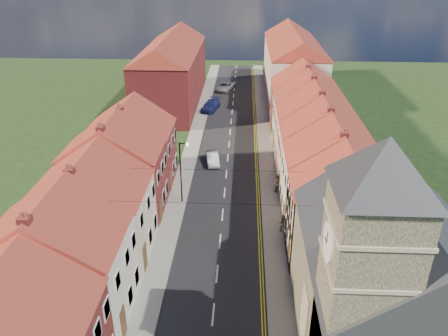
{
  "coord_description": "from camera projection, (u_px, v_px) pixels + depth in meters",
  "views": [
    {
      "loc": [
        1.7,
        -15.05,
        21.11
      ],
      "look_at": [
        0.02,
        20.38,
        3.5
      ],
      "focal_mm": 35.0,
      "sensor_mm": 36.0,
      "label": 1
    }
  ],
  "objects": [
    {
      "name": "pavement_right",
      "position": [
        266.0,
        158.0,
        49.55
      ],
      "size": [
        1.8,
        90.0,
        0.12
      ],
      "primitive_type": "cube",
      "color": "gray",
      "rests_on": "ground"
    },
    {
      "name": "cottage_r_white_near",
      "position": [
        333.0,
        172.0,
        36.73
      ],
      "size": [
        8.3,
        6.0,
        9.0
      ],
      "color": "silver",
      "rests_on": "ground"
    },
    {
      "name": "cottage_r_cream_far",
      "position": [
        303.0,
        96.0,
        56.05
      ],
      "size": [
        8.3,
        6.0,
        9.0
      ],
      "color": "maroon",
      "rests_on": "ground"
    },
    {
      "name": "cottage_r_tudor",
      "position": [
        345.0,
        205.0,
        31.9
      ],
      "size": [
        8.3,
        5.2,
        9.0
      ],
      "color": "beige",
      "rests_on": "ground"
    },
    {
      "name": "cottage_l_brick_mid",
      "position": [
        114.0,
        167.0,
        37.45
      ],
      "size": [
        8.3,
        5.7,
        9.1
      ],
      "color": "maroon",
      "rests_on": "ground"
    },
    {
      "name": "car_distant",
      "position": [
        225.0,
        87.0,
        73.71
      ],
      "size": [
        3.62,
        5.21,
        1.32
      ],
      "primitive_type": "imported",
      "rotation": [
        0.0,
        0.0,
        -0.33
      ],
      "color": "#9A9EA1",
      "rests_on": "ground"
    },
    {
      "name": "block_right_far",
      "position": [
        292.0,
        63.0,
        69.38
      ],
      "size": [
        8.3,
        24.2,
        10.5
      ],
      "color": "beige",
      "rests_on": "ground"
    },
    {
      "name": "pedestrian_right_b",
      "position": [
        277.0,
        183.0,
        42.13
      ],
      "size": [
        0.98,
        0.79,
        1.9
      ],
      "primitive_type": "imported",
      "rotation": [
        0.0,
        0.0,
        3.06
      ],
      "color": "#2A2421",
      "rests_on": "pavement_right"
    },
    {
      "name": "cottage_r_pink",
      "position": [
        315.0,
        126.0,
        46.39
      ],
      "size": [
        8.3,
        6.0,
        9.0
      ],
      "color": "beige",
      "rests_on": "ground"
    },
    {
      "name": "block_left_far",
      "position": [
        172.0,
        69.0,
        65.7
      ],
      "size": [
        8.3,
        24.2,
        10.5
      ],
      "color": "maroon",
      "rests_on": "ground"
    },
    {
      "name": "cottage_r_white_far",
      "position": [
        308.0,
        110.0,
        51.22
      ],
      "size": [
        8.3,
        5.2,
        9.0
      ],
      "color": "beige",
      "rests_on": "ground"
    },
    {
      "name": "church",
      "position": [
        386.0,
        275.0,
        22.89
      ],
      "size": [
        11.25,
        14.25,
        15.2
      ],
      "color": "#373026",
      "rests_on": "ground"
    },
    {
      "name": "road",
      "position": [
        228.0,
        158.0,
        49.76
      ],
      "size": [
        7.0,
        90.0,
        0.02
      ],
      "primitive_type": "cube",
      "color": "black",
      "rests_on": "ground"
    },
    {
      "name": "cottage_l_pink",
      "position": [
        131.0,
        142.0,
        42.71
      ],
      "size": [
        8.3,
        6.3,
        8.8
      ],
      "color": "maroon",
      "rests_on": "ground"
    },
    {
      "name": "cottage_l_white",
      "position": [
        92.0,
        206.0,
        32.06
      ],
      "size": [
        8.3,
        6.9,
        8.8
      ],
      "color": "beige",
      "rests_on": "ground"
    },
    {
      "name": "pavement_left",
      "position": [
        189.0,
        157.0,
        49.92
      ],
      "size": [
        1.8,
        90.0,
        0.12
      ],
      "primitive_type": "cube",
      "color": "gray",
      "rests_on": "ground"
    },
    {
      "name": "pedestrian_right",
      "position": [
        282.0,
        223.0,
        36.28
      ],
      "size": [
        0.76,
        0.61,
        1.52
      ],
      "primitive_type": "imported",
      "rotation": [
        0.0,
        0.0,
        3.1
      ],
      "color": "black",
      "rests_on": "pavement_right"
    },
    {
      "name": "lamppost",
      "position": [
        181.0,
        169.0,
        39.41
      ],
      "size": [
        0.88,
        0.15,
        6.0
      ],
      "color": "black",
      "rests_on": "pavement_left"
    },
    {
      "name": "car_far",
      "position": [
        211.0,
        106.0,
        64.44
      ],
      "size": [
        3.01,
        5.21,
        1.42
      ],
      "primitive_type": "imported",
      "rotation": [
        0.0,
        0.0,
        -0.22
      ],
      "color": "navy",
      "rests_on": "ground"
    },
    {
      "name": "car_mid",
      "position": [
        212.0,
        158.0,
        48.34
      ],
      "size": [
        1.88,
        3.88,
        1.23
      ],
      "primitive_type": "imported",
      "rotation": [
        0.0,
        0.0,
        0.16
      ],
      "color": "#AFB3B7",
      "rests_on": "ground"
    },
    {
      "name": "cottage_l_cream",
      "position": [
        58.0,
        259.0,
        26.27
      ],
      "size": [
        8.3,
        6.3,
        9.1
      ],
      "color": "silver",
      "rests_on": "ground"
    },
    {
      "name": "cottage_r_cream_mid",
      "position": [
        323.0,
        146.0,
        41.56
      ],
      "size": [
        8.3,
        5.2,
        9.0
      ],
      "color": "beige",
      "rests_on": "ground"
    }
  ]
}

